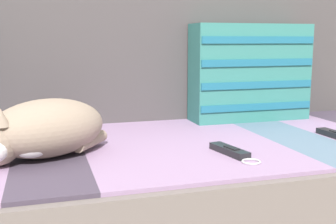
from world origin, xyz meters
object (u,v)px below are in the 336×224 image
at_px(couch, 145,202).
at_px(throw_pillow_striped, 250,72).
at_px(sleeping_cat, 41,130).
at_px(game_remote_far, 231,151).
at_px(game_remote_near, 336,135).

distance_m(couch, throw_pillow_striped, 0.65).
bearing_deg(sleeping_cat, throw_pillow_striped, 23.30).
bearing_deg(sleeping_cat, couch, 19.12).
height_order(sleeping_cat, game_remote_far, sleeping_cat).
relative_size(couch, game_remote_far, 10.34).
distance_m(throw_pillow_striped, game_remote_near, 0.42).
bearing_deg(game_remote_near, sleeping_cat, 178.08).
height_order(throw_pillow_striped, sleeping_cat, throw_pillow_striped).
xyz_separation_m(throw_pillow_striped, game_remote_near, (0.12, -0.36, -0.17)).
xyz_separation_m(game_remote_near, game_remote_far, (-0.40, -0.09, 0.00)).
bearing_deg(game_remote_near, couch, 167.22).
bearing_deg(couch, game_remote_near, -12.78).
distance_m(couch, sleeping_cat, 0.42).
distance_m(sleeping_cat, game_remote_near, 0.90).
relative_size(couch, game_remote_near, 10.89).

